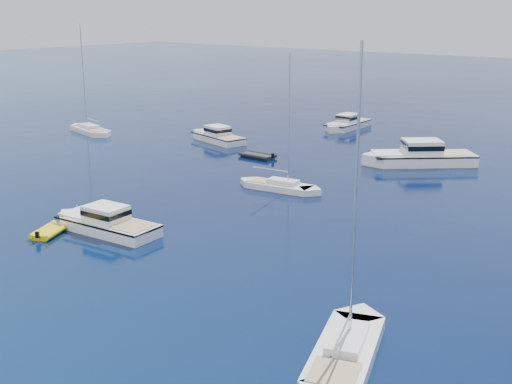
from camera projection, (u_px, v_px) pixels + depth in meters
ground at (2, 332)px, 33.83m from camera, size 400.00×400.00×0.00m
motor_cruiser_centre at (105, 231)px, 48.91m from camera, size 9.84×3.73×2.53m
motor_cruiser_far_l at (217, 141)px, 81.29m from camera, size 9.78×5.11×2.46m
motor_cruiser_distant at (419, 164)px, 69.47m from camera, size 11.94×11.16×3.29m
motor_cruiser_horizon at (347, 129)px, 89.60m from camera, size 3.14×9.59×2.50m
sailboat_mid_r at (345, 359)px, 31.23m from camera, size 5.94×10.56×15.07m
sailboat_centre at (280, 190)px, 59.98m from camera, size 8.80×3.40×12.60m
sailboat_far_l at (90, 133)px, 86.65m from camera, size 10.03×4.71×14.27m
tender_yellow at (51, 234)px, 48.36m from camera, size 3.23×4.00×0.95m
tender_grey_far at (257, 157)px, 72.61m from camera, size 4.16×2.25×0.95m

